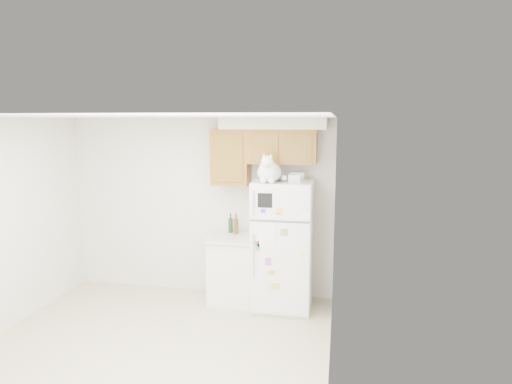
% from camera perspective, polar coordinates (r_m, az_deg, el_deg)
% --- Properties ---
extents(ground_plane, '(3.80, 4.00, 0.01)m').
position_cam_1_polar(ground_plane, '(5.22, -13.65, -19.55)').
color(ground_plane, '#B3A989').
extents(room_shell, '(3.84, 4.04, 2.52)m').
position_cam_1_polar(room_shell, '(4.84, -11.88, -0.66)').
color(room_shell, silver).
rests_on(room_shell, ground_plane).
extents(refrigerator, '(0.76, 0.78, 1.70)m').
position_cam_1_polar(refrigerator, '(6.04, 3.38, -6.58)').
color(refrigerator, white).
rests_on(refrigerator, ground_plane).
extents(base_counter, '(0.64, 0.64, 0.92)m').
position_cam_1_polar(base_counter, '(6.34, -2.85, -9.50)').
color(base_counter, white).
rests_on(base_counter, ground_plane).
extents(cat, '(0.37, 0.54, 0.38)m').
position_cam_1_polar(cat, '(5.68, 1.66, 2.63)').
color(cat, white).
rests_on(cat, refrigerator).
extents(storage_box_back, '(0.19, 0.15, 0.10)m').
position_cam_1_polar(storage_box_back, '(5.94, 5.20, 2.00)').
color(storage_box_back, white).
rests_on(storage_box_back, refrigerator).
extents(storage_box_front, '(0.16, 0.13, 0.09)m').
position_cam_1_polar(storage_box_front, '(5.78, 4.78, 1.76)').
color(storage_box_front, white).
rests_on(storage_box_front, refrigerator).
extents(bottle_green, '(0.06, 0.06, 0.27)m').
position_cam_1_polar(bottle_green, '(6.36, -3.20, -3.89)').
color(bottle_green, '#19381E').
rests_on(bottle_green, base_counter).
extents(bottle_amber, '(0.07, 0.07, 0.28)m').
position_cam_1_polar(bottle_amber, '(6.27, -2.53, -4.00)').
color(bottle_amber, '#593814').
rests_on(bottle_amber, base_counter).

